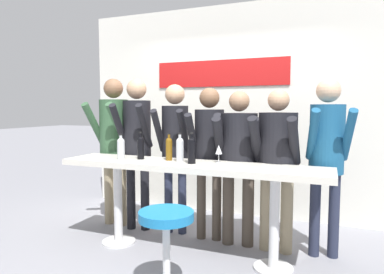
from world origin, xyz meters
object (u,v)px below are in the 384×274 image
object	(u,v)px
person_center_left	(175,140)
person_center	(209,146)
wine_bottle_1	(169,148)
wine_bottle_2	(192,149)
person_right	(277,153)
wine_bottle_0	(121,147)
person_far_left	(114,134)
wine_bottle_3	(141,147)
wine_glass_0	(219,150)
person_far_right	(327,147)
tasting_table	(189,177)
wine_bottle_4	(180,148)
person_center_right	(239,152)
person_left	(137,136)
bar_stool	(166,239)

from	to	relation	value
person_center_left	person_center	size ratio (longest dim) A/B	1.03
wine_bottle_1	wine_bottle_2	bearing A→B (deg)	-19.63
person_right	wine_bottle_0	world-z (taller)	person_right
person_far_left	wine_bottle_0	xyz separation A→B (m)	(0.46, -0.54, -0.09)
wine_bottle_0	wine_bottle_3	bearing A→B (deg)	27.30
wine_glass_0	wine_bottle_3	bearing A→B (deg)	-174.64
wine_bottle_0	wine_bottle_2	world-z (taller)	wine_bottle_2
person_far_right	wine_bottle_2	distance (m)	1.31
person_center	wine_bottle_1	size ratio (longest dim) A/B	5.98
wine_bottle_0	wine_bottle_2	xyz separation A→B (m)	(0.79, 0.03, 0.01)
tasting_table	person_far_right	distance (m)	1.37
wine_bottle_1	wine_glass_0	distance (m)	0.53
wine_bottle_1	wine_bottle_4	bearing A→B (deg)	-15.05
person_center_left	wine_bottle_2	bearing A→B (deg)	-59.17
person_center	person_center_right	bearing A→B (deg)	-12.16
wine_glass_0	wine_bottle_1	bearing A→B (deg)	-175.53
person_far_right	wine_bottle_0	distance (m)	2.07
person_left	wine_bottle_0	world-z (taller)	person_left
wine_bottle_4	wine_bottle_0	bearing A→B (deg)	-171.56
tasting_table	person_left	xyz separation A→B (m)	(-0.86, 0.45, 0.35)
tasting_table	wine_bottle_1	xyz separation A→B (m)	(-0.26, 0.08, 0.27)
person_center_right	person_right	world-z (taller)	person_right
person_center_right	wine_bottle_0	bearing A→B (deg)	-163.79
wine_bottle_0	person_center	bearing A→B (deg)	32.71
person_far_left	wine_bottle_4	world-z (taller)	person_far_left
bar_stool	person_far_right	size ratio (longest dim) A/B	0.39
wine_bottle_1	wine_glass_0	world-z (taller)	wine_bottle_1
wine_bottle_0	wine_bottle_3	world-z (taller)	wine_bottle_3
bar_stool	wine_bottle_2	world-z (taller)	wine_bottle_2
person_right	wine_bottle_1	xyz separation A→B (m)	(-1.05, -0.33, 0.04)
person_center_left	wine_bottle_4	distance (m)	0.53
tasting_table	wine_bottle_2	size ratio (longest dim) A/B	8.87
person_far_right	wine_bottle_2	xyz separation A→B (m)	(-1.22, -0.48, -0.03)
person_center_left	person_center_right	bearing A→B (deg)	-13.42
wine_glass_0	person_right	bearing A→B (deg)	28.50
tasting_table	wine_bottle_4	distance (m)	0.30
person_left	person_center_right	world-z (taller)	person_left
wine_bottle_4	person_far_right	bearing A→B (deg)	16.85
person_center_left	wine_glass_0	world-z (taller)	person_center_left
wine_bottle_1	wine_glass_0	xyz separation A→B (m)	(0.52, 0.04, -0.01)
tasting_table	wine_bottle_4	world-z (taller)	wine_bottle_4
person_far_right	wine_bottle_3	xyz separation A→B (m)	(-1.83, -0.42, -0.03)
person_center_left	wine_bottle_0	size ratio (longest dim) A/B	6.51
wine_glass_0	bar_stool	bearing A→B (deg)	-99.75
person_center	wine_bottle_4	size ratio (longest dim) A/B	5.85
wine_bottle_3	wine_bottle_4	bearing A→B (deg)	-0.00
tasting_table	person_center	world-z (taller)	person_center
person_right	wine_bottle_3	bearing A→B (deg)	-161.40
person_far_left	person_far_right	bearing A→B (deg)	-0.86
person_far_right	wine_glass_0	world-z (taller)	person_far_right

